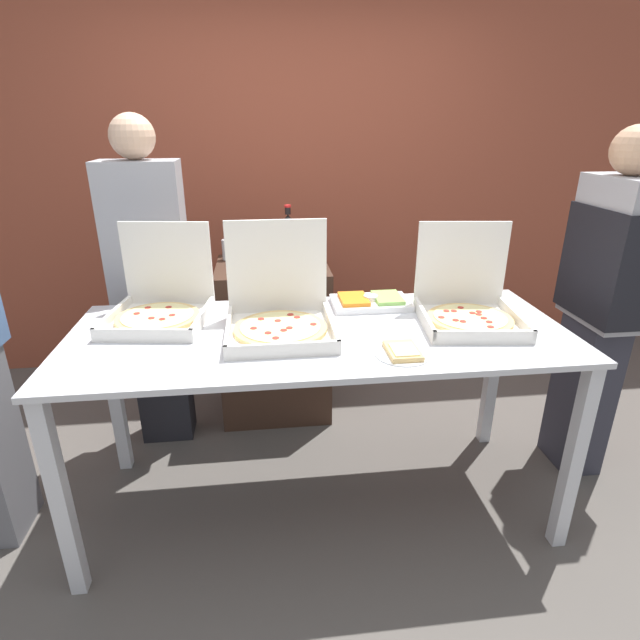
% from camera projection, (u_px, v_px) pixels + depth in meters
% --- Properties ---
extents(ground_plane, '(16.00, 16.00, 0.00)m').
position_uv_depth(ground_plane, '(320.00, 499.00, 2.48)').
color(ground_plane, '#514C47').
extents(brick_wall_behind, '(10.00, 0.06, 2.80)m').
position_uv_depth(brick_wall_behind, '(291.00, 174.00, 3.52)').
color(brick_wall_behind, brown).
rests_on(brick_wall_behind, ground_plane).
extents(buffet_table, '(2.13, 0.87, 0.91)m').
position_uv_depth(buffet_table, '(320.00, 354.00, 2.18)').
color(buffet_table, silver).
rests_on(buffet_table, ground_plane).
extents(pizza_box_far_right, '(0.45, 0.46, 0.44)m').
position_uv_depth(pizza_box_far_right, '(280.00, 313.00, 2.12)').
color(pizza_box_far_right, silver).
rests_on(pizza_box_far_right, buffet_table).
extents(pizza_box_near_left, '(0.46, 0.48, 0.42)m').
position_uv_depth(pizza_box_near_left, '(468.00, 305.00, 2.22)').
color(pizza_box_near_left, silver).
rests_on(pizza_box_near_left, buffet_table).
extents(pizza_box_near_right, '(0.47, 0.48, 0.41)m').
position_uv_depth(pizza_box_near_right, '(160.00, 304.00, 2.23)').
color(pizza_box_near_right, silver).
rests_on(pizza_box_near_right, buffet_table).
extents(paper_plate_front_right, '(0.22, 0.22, 0.03)m').
position_uv_depth(paper_plate_front_right, '(403.00, 352.00, 1.91)').
color(paper_plate_front_right, white).
rests_on(paper_plate_front_right, buffet_table).
extents(veggie_tray, '(0.37, 0.23, 0.05)m').
position_uv_depth(veggie_tray, '(371.00, 302.00, 2.42)').
color(veggie_tray, white).
rests_on(veggie_tray, buffet_table).
extents(sideboard_podium, '(0.66, 0.56, 0.96)m').
position_uv_depth(sideboard_podium, '(275.00, 339.00, 3.13)').
color(sideboard_podium, '#382319').
rests_on(sideboard_podium, ground_plane).
extents(soda_bottle, '(0.10, 0.10, 0.35)m').
position_uv_depth(soda_bottle, '(288.00, 239.00, 2.89)').
color(soda_bottle, black).
rests_on(soda_bottle, sideboard_podium).
extents(soda_can_silver, '(0.07, 0.07, 0.12)m').
position_uv_depth(soda_can_silver, '(227.00, 250.00, 3.04)').
color(soda_can_silver, silver).
rests_on(soda_can_silver, sideboard_podium).
extents(soda_can_colored, '(0.07, 0.07, 0.12)m').
position_uv_depth(soda_can_colored, '(277.00, 260.00, 2.81)').
color(soda_can_colored, red).
rests_on(soda_can_colored, sideboard_podium).
extents(person_guest_cap, '(0.40, 0.22, 1.79)m').
position_uv_depth(person_guest_cap, '(152.00, 283.00, 2.66)').
color(person_guest_cap, black).
rests_on(person_guest_cap, ground_plane).
extents(person_server_vest, '(0.24, 0.42, 1.74)m').
position_uv_depth(person_server_vest, '(605.00, 292.00, 2.40)').
color(person_server_vest, '#2D2D38').
rests_on(person_server_vest, ground_plane).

